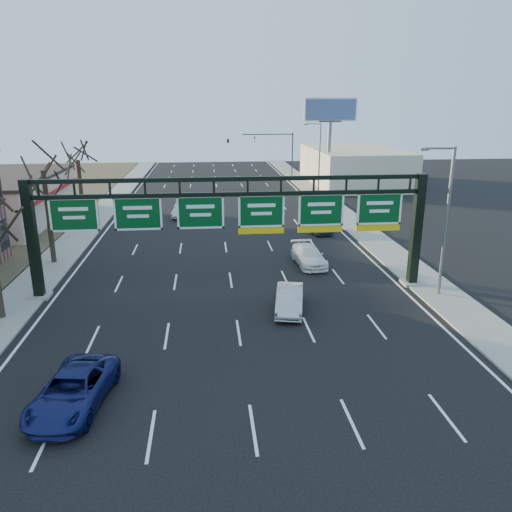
{
  "coord_description": "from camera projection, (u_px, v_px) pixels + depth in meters",
  "views": [
    {
      "loc": [
        -1.44,
        -21.41,
        11.36
      ],
      "look_at": [
        1.2,
        4.93,
        3.2
      ],
      "focal_mm": 35.0,
      "sensor_mm": 36.0,
      "label": 1
    }
  ],
  "objects": [
    {
      "name": "building_right_distant",
      "position": [
        354.0,
        166.0,
        72.55
      ],
      "size": [
        12.0,
        20.0,
        5.0
      ],
      "primitive_type": "cube",
      "color": "beige",
      "rests_on": "ground"
    },
    {
      "name": "streetlight_far",
      "position": [
        318.0,
        156.0,
        61.56
      ],
      "size": [
        2.15,
        0.22,
        9.0
      ],
      "color": "slate",
      "rests_on": "sidewalk_right"
    },
    {
      "name": "billboard_right",
      "position": [
        330.0,
        121.0,
        65.37
      ],
      "size": [
        7.0,
        0.5,
        12.0
      ],
      "color": "slate",
      "rests_on": "ground"
    },
    {
      "name": "sidewalk_right",
      "position": [
        369.0,
        236.0,
        44.06
      ],
      "size": [
        3.0,
        120.0,
        0.12
      ],
      "primitive_type": "cube",
      "color": "gray",
      "rests_on": "ground"
    },
    {
      "name": "ground",
      "position": [
        241.0,
        351.0,
        23.84
      ],
      "size": [
        160.0,
        160.0,
        0.0
      ],
      "primitive_type": "plane",
      "color": "black",
      "rests_on": "ground"
    },
    {
      "name": "car_silver_sedan",
      "position": [
        290.0,
        299.0,
        28.25
      ],
      "size": [
        2.24,
        4.41,
        1.39
      ],
      "primitive_type": "imported",
      "rotation": [
        0.0,
        0.0,
        -0.19
      ],
      "color": "#A9A9AD",
      "rests_on": "ground"
    },
    {
      "name": "car_blue_suv",
      "position": [
        73.0,
        390.0,
        19.28
      ],
      "size": [
        3.11,
        5.41,
        1.42
      ],
      "primitive_type": "imported",
      "rotation": [
        0.0,
        0.0,
        -0.15
      ],
      "color": "navy",
      "rests_on": "ground"
    },
    {
      "name": "sidewalk_left",
      "position": [
        71.0,
        244.0,
        41.62
      ],
      "size": [
        3.0,
        120.0,
        0.12
      ],
      "primitive_type": "cube",
      "color": "gray",
      "rests_on": "ground"
    },
    {
      "name": "car_grey_far",
      "position": [
        318.0,
        225.0,
        45.44
      ],
      "size": [
        2.36,
        4.28,
        1.38
      ],
      "primitive_type": "imported",
      "rotation": [
        0.0,
        0.0,
        0.19
      ],
      "color": "#3C3E41",
      "rests_on": "ground"
    },
    {
      "name": "traffic_signal_mast",
      "position": [
        253.0,
        143.0,
        75.06
      ],
      "size": [
        10.16,
        0.54,
        7.0
      ],
      "color": "black",
      "rests_on": "ground"
    },
    {
      "name": "lane_markings",
      "position": [
        225.0,
        241.0,
        42.85
      ],
      "size": [
        21.6,
        120.0,
        0.01
      ],
      "primitive_type": "cube",
      "color": "white",
      "rests_on": "ground"
    },
    {
      "name": "car_silver_distant",
      "position": [
        182.0,
        210.0,
        51.63
      ],
      "size": [
        2.1,
        4.33,
        1.37
      ],
      "primitive_type": "imported",
      "rotation": [
        0.0,
        0.0,
        -0.16
      ],
      "color": "#B3B4B8",
      "rests_on": "ground"
    },
    {
      "name": "cream_strip",
      "position": [
        1.0,
        199.0,
        48.67
      ],
      "size": [
        10.9,
        18.4,
        4.7
      ],
      "color": "beige",
      "rests_on": "ground"
    },
    {
      "name": "streetlight_near",
      "position": [
        445.0,
        214.0,
        29.23
      ],
      "size": [
        2.15,
        0.22,
        9.0
      ],
      "color": "slate",
      "rests_on": "sidewalk_right"
    },
    {
      "name": "tree_mid",
      "position": [
        41.0,
        155.0,
        34.57
      ],
      "size": [
        3.6,
        3.6,
        9.24
      ],
      "color": "black",
      "rests_on": "sidewalk_left"
    },
    {
      "name": "sign_gantry",
      "position": [
        234.0,
        219.0,
        30.1
      ],
      "size": [
        24.6,
        1.2,
        7.2
      ],
      "color": "black",
      "rests_on": "ground"
    },
    {
      "name": "tree_far",
      "position": [
        77.0,
        148.0,
        44.18
      ],
      "size": [
        3.6,
        3.6,
        8.86
      ],
      "color": "black",
      "rests_on": "sidewalk_left"
    },
    {
      "name": "car_white_wagon",
      "position": [
        309.0,
        256.0,
        36.33
      ],
      "size": [
        2.21,
        4.77,
        1.35
      ],
      "primitive_type": "imported",
      "rotation": [
        0.0,
        0.0,
        0.07
      ],
      "color": "white",
      "rests_on": "ground"
    }
  ]
}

